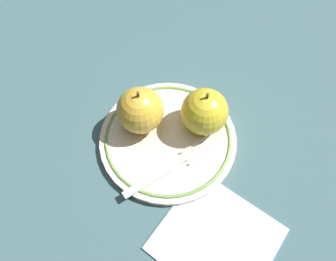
# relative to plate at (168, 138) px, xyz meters

# --- Properties ---
(ground_plane) EXTENTS (2.00, 2.00, 0.00)m
(ground_plane) POSITION_rel_plate_xyz_m (-0.02, 0.01, -0.01)
(ground_plane) COLOR #3D5D62
(plate) EXTENTS (0.23, 0.23, 0.01)m
(plate) POSITION_rel_plate_xyz_m (0.00, 0.00, 0.00)
(plate) COLOR beige
(plate) RESTS_ON ground_plane
(apple_red_whole) EXTENTS (0.08, 0.08, 0.09)m
(apple_red_whole) POSITION_rel_plate_xyz_m (-0.04, -0.05, 0.05)
(apple_red_whole) COLOR gold
(apple_red_whole) RESTS_ON plate
(apple_second_whole) EXTENTS (0.08, 0.08, 0.09)m
(apple_second_whole) POSITION_rel_plate_xyz_m (0.05, -0.01, 0.05)
(apple_second_whole) COLOR gold
(apple_second_whole) RESTS_ON plate
(fork) EXTENTS (0.11, 0.16, 0.00)m
(fork) POSITION_rel_plate_xyz_m (-0.02, 0.05, 0.01)
(fork) COLOR silver
(fork) RESTS_ON plate
(napkin_folded) EXTENTS (0.19, 0.18, 0.01)m
(napkin_folded) POSITION_rel_plate_xyz_m (-0.13, 0.12, -0.00)
(napkin_folded) COLOR silver
(napkin_folded) RESTS_ON ground_plane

